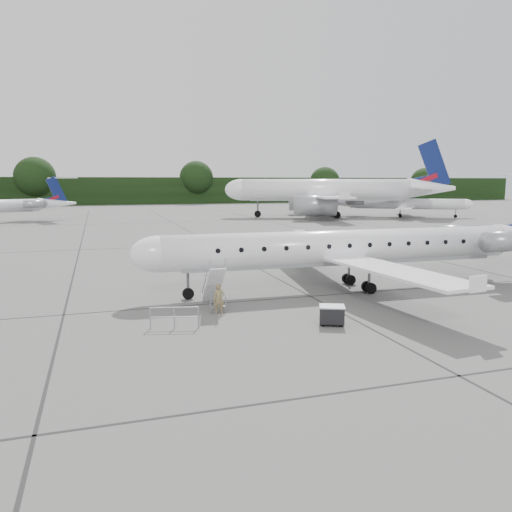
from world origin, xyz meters
name	(u,v)px	position (x,y,z in m)	size (l,w,h in m)	color
ground	(410,302)	(0.00, 0.00, 0.00)	(320.00, 320.00, 0.00)	slate
treeline	(154,191)	(0.00, 130.00, 4.00)	(260.00, 4.00, 8.00)	black
main_regional_jet	(345,230)	(-1.98, 4.22, 3.74)	(29.21, 21.03, 7.49)	white
airstair	(214,286)	(-10.83, 2.11, 1.17)	(0.85, 2.52, 2.35)	white
passenger	(219,299)	(-10.87, 0.70, 0.80)	(0.58, 0.38, 1.59)	olive
safety_railing	(174,318)	(-13.41, -1.08, 0.50)	(2.20, 0.08, 1.00)	#919499
baggage_cart	(332,315)	(-6.21, -2.74, 0.49)	(1.13, 0.92, 0.98)	black
bg_narrowbody	(325,179)	(24.46, 62.86, 7.19)	(40.08, 28.85, 14.39)	white
bg_regional_right	(406,199)	(39.79, 59.11, 3.52)	(26.86, 19.34, 7.05)	white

